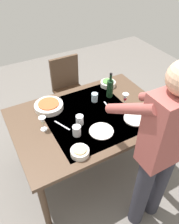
% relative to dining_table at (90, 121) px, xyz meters
% --- Properties ---
extents(ground_plane, '(6.00, 6.00, 0.00)m').
position_rel_dining_table_xyz_m(ground_plane, '(0.00, 0.00, -0.68)').
color(ground_plane, '#66605B').
extents(dining_table, '(1.55, 1.07, 0.75)m').
position_rel_dining_table_xyz_m(dining_table, '(0.00, 0.00, 0.00)').
color(dining_table, '#4C3828').
rests_on(dining_table, ground_plane).
extents(chair_near, '(0.40, 0.40, 0.91)m').
position_rel_dining_table_xyz_m(chair_near, '(-0.17, -0.92, -0.15)').
color(chair_near, '#352114').
rests_on(chair_near, ground_plane).
extents(person_server, '(0.42, 0.61, 1.69)m').
position_rel_dining_table_xyz_m(person_server, '(-0.17, 0.80, 0.28)').
color(person_server, '#2D2D38').
rests_on(person_server, ground_plane).
extents(wine_bottle, '(0.07, 0.07, 0.30)m').
position_rel_dining_table_xyz_m(wine_bottle, '(-0.36, -0.19, 0.18)').
color(wine_bottle, black).
rests_on(wine_bottle, dining_table).
extents(wine_glass_left, '(0.07, 0.07, 0.15)m').
position_rel_dining_table_xyz_m(wine_glass_left, '(0.47, -0.03, 0.17)').
color(wine_glass_left, white).
rests_on(wine_glass_left, dining_table).
extents(wine_glass_right, '(0.07, 0.07, 0.15)m').
position_rel_dining_table_xyz_m(wine_glass_right, '(-0.41, 0.03, 0.17)').
color(wine_glass_right, white).
rests_on(wine_glass_right, dining_table).
extents(water_cup_near_left, '(0.08, 0.08, 0.10)m').
position_rel_dining_table_xyz_m(water_cup_near_left, '(0.23, 0.18, 0.12)').
color(water_cup_near_left, silver).
rests_on(water_cup_near_left, dining_table).
extents(water_cup_near_right, '(0.08, 0.08, 0.10)m').
position_rel_dining_table_xyz_m(water_cup_near_right, '(0.14, 0.06, 0.12)').
color(water_cup_near_right, silver).
rests_on(water_cup_near_right, dining_table).
extents(water_cup_far_left, '(0.07, 0.07, 0.10)m').
position_rel_dining_table_xyz_m(water_cup_far_left, '(-0.17, -0.19, 0.12)').
color(water_cup_far_left, silver).
rests_on(water_cup_far_left, dining_table).
extents(serving_bowl_pasta, '(0.30, 0.30, 0.07)m').
position_rel_dining_table_xyz_m(serving_bowl_pasta, '(0.32, -0.31, 0.10)').
color(serving_bowl_pasta, silver).
rests_on(serving_bowl_pasta, dining_table).
extents(side_bowl_salad, '(0.18, 0.18, 0.07)m').
position_rel_dining_table_xyz_m(side_bowl_salad, '(-0.46, -0.38, 0.10)').
color(side_bowl_salad, silver).
rests_on(side_bowl_salad, dining_table).
extents(side_bowl_bread, '(0.16, 0.16, 0.07)m').
position_rel_dining_table_xyz_m(side_bowl_bread, '(0.31, 0.40, 0.10)').
color(side_bowl_bread, silver).
rests_on(side_bowl_bread, dining_table).
extents(dinner_plate_near, '(0.23, 0.23, 0.01)m').
position_rel_dining_table_xyz_m(dinner_plate_near, '(-0.38, 0.26, 0.07)').
color(dinner_plate_near, silver).
rests_on(dinner_plate_near, dining_table).
extents(dinner_plate_far, '(0.23, 0.23, 0.01)m').
position_rel_dining_table_xyz_m(dinner_plate_far, '(0.01, 0.25, 0.07)').
color(dinner_plate_far, silver).
rests_on(dinner_plate_far, dining_table).
extents(table_knife, '(0.09, 0.19, 0.00)m').
position_rel_dining_table_xyz_m(table_knife, '(0.30, -0.00, 0.07)').
color(table_knife, silver).
rests_on(table_knife, dining_table).
extents(table_fork, '(0.04, 0.18, 0.00)m').
position_rel_dining_table_xyz_m(table_fork, '(-0.24, -0.04, 0.07)').
color(table_fork, silver).
rests_on(table_fork, dining_table).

